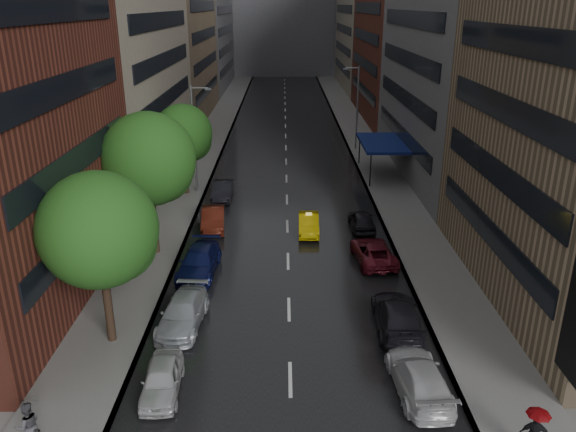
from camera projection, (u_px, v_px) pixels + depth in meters
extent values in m
cube|color=black|center=(286.00, 140.00, 67.54)|extent=(14.00, 140.00, 0.01)
cube|color=gray|center=(211.00, 139.00, 67.45)|extent=(4.00, 140.00, 0.15)
cube|color=gray|center=(360.00, 139.00, 67.58)|extent=(4.00, 140.00, 0.15)
cube|color=#937A5B|center=(176.00, 37.00, 76.60)|extent=(8.00, 28.00, 22.00)
cube|color=slate|center=(453.00, 44.00, 50.30)|extent=(8.00, 28.00, 24.00)
cube|color=gray|center=(366.00, 11.00, 103.80)|extent=(8.00, 32.00, 28.00)
cube|color=slate|center=(284.00, 0.00, 125.40)|extent=(40.00, 14.00, 32.00)
cylinder|color=#382619|center=(107.00, 299.00, 26.43)|extent=(0.40, 0.40, 4.71)
sphere|color=#1E5116|center=(98.00, 230.00, 25.17)|extent=(5.39, 5.39, 5.39)
cylinder|color=#382619|center=(154.00, 217.00, 35.94)|extent=(0.40, 0.40, 5.13)
sphere|color=#1E5116|center=(149.00, 159.00, 34.57)|extent=(5.86, 5.86, 5.86)
cylinder|color=#382619|center=(185.00, 171.00, 47.51)|extent=(0.40, 0.40, 4.26)
sphere|color=#1E5116|center=(183.00, 133.00, 46.37)|extent=(4.87, 4.87, 4.87)
imported|color=yellow|center=(309.00, 224.00, 40.03)|extent=(1.50, 4.10, 1.34)
imported|color=beige|center=(162.00, 379.00, 23.53)|extent=(1.74, 3.94, 1.32)
imported|color=#A0A5AA|center=(183.00, 313.00, 28.43)|extent=(2.39, 5.07, 1.43)
imported|color=#0E1342|center=(199.00, 262.00, 33.95)|extent=(2.46, 5.35, 1.52)
imported|color=#4D190F|center=(213.00, 219.00, 40.74)|extent=(2.01, 4.74, 1.52)
imported|color=black|center=(222.00, 190.00, 46.94)|extent=(1.55, 4.42, 1.46)
imported|color=silver|center=(419.00, 377.00, 23.51)|extent=(2.34, 5.13, 1.46)
imported|color=black|center=(397.00, 316.00, 28.06)|extent=(2.40, 5.46, 1.56)
imported|color=maroon|center=(373.00, 252.00, 35.47)|extent=(2.75, 5.12, 1.37)
imported|color=black|center=(362.00, 221.00, 40.52)|extent=(1.72, 4.16, 1.41)
imported|color=#4C4A4F|center=(28.00, 425.00, 20.33)|extent=(1.15, 1.08, 1.88)
imported|color=black|center=(25.00, 409.00, 20.08)|extent=(0.96, 0.98, 0.88)
imported|color=#A40C12|center=(538.00, 418.00, 19.68)|extent=(0.82, 0.82, 0.72)
cylinder|color=gray|center=(194.00, 140.00, 47.14)|extent=(0.18, 0.18, 9.00)
cube|color=gray|center=(208.00, 89.00, 45.65)|extent=(0.50, 0.22, 0.16)
cylinder|color=gray|center=(357.00, 108.00, 61.27)|extent=(0.18, 0.18, 9.00)
cube|color=gray|center=(346.00, 69.00, 59.77)|extent=(0.50, 0.22, 0.16)
cube|color=navy|center=(382.00, 143.00, 52.47)|extent=(4.00, 8.00, 0.25)
cylinder|color=black|center=(370.00, 170.00, 49.44)|extent=(0.12, 0.12, 3.00)
cylinder|color=black|center=(359.00, 149.00, 56.54)|extent=(0.12, 0.12, 3.00)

